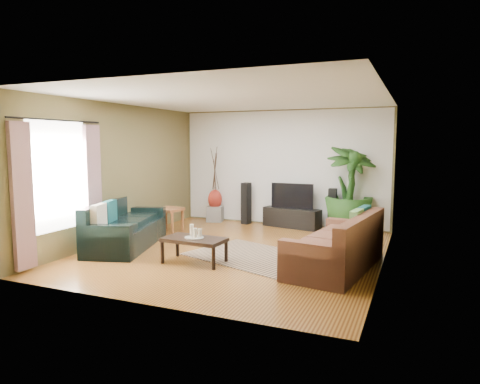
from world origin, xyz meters
The scene contains 28 objects.
floor centered at (0.00, 0.00, 0.00)m, with size 5.50×5.50×0.00m, color #9E6629.
ceiling centered at (0.00, 0.00, 2.70)m, with size 5.50×5.50×0.00m, color white.
wall_back centered at (0.00, 2.75, 1.35)m, with size 5.00×5.00×0.00m, color brown.
wall_front centered at (0.00, -2.75, 1.35)m, with size 5.00×5.00×0.00m, color brown.
wall_left centered at (-2.50, 0.00, 1.35)m, with size 5.50×5.50×0.00m, color brown.
wall_right centered at (2.50, 0.00, 1.35)m, with size 5.50×5.50×0.00m, color brown.
backwall_panel centered at (0.00, 2.74, 1.35)m, with size 4.90×4.90×0.00m, color white.
window_pane centered at (-2.48, -1.60, 1.40)m, with size 1.80×1.80×0.00m, color white.
curtain_near centered at (-2.43, -2.35, 1.15)m, with size 0.08×0.35×2.20m, color gray.
curtain_far centered at (-2.43, -0.85, 1.15)m, with size 0.08×0.35×2.20m, color gray.
curtain_rod centered at (-2.43, -1.60, 2.30)m, with size 0.03×0.03×1.90m, color black.
sofa_left centered at (-2.02, -0.47, 0.42)m, with size 2.10×0.90×0.85m, color black.
sofa_right centered at (1.84, -0.36, 0.42)m, with size 2.13×0.96×0.85m, color brown.
area_rug centered at (0.43, -0.20, 0.01)m, with size 2.14×1.51×0.01m, color #A17F5F.
coffee_table centered at (-0.33, -0.93, 0.20)m, with size 1.00×0.55×0.41m, color black.
candle_tray centered at (-0.33, -0.93, 0.42)m, with size 0.31×0.31×0.01m, color gray.
candle_tall centered at (-0.39, -0.90, 0.52)m, with size 0.06×0.06×0.20m, color beige.
candle_mid centered at (-0.29, -0.97, 0.50)m, with size 0.06×0.06×0.15m, color beige.
candle_short centered at (-0.26, -0.87, 0.49)m, with size 0.06×0.06×0.13m, color beige.
tv_stand centered at (0.33, 2.50, 0.22)m, with size 1.33×0.40×0.44m, color black.
television centered at (0.33, 2.50, 0.73)m, with size 0.97×0.05×0.57m, color black.
speaker_left centered at (-0.80, 2.50, 0.49)m, with size 0.18×0.20×0.99m, color black.
speaker_right centered at (1.25, 2.50, 0.47)m, with size 0.17×0.19×0.94m, color black.
potted_plant centered at (1.60, 2.50, 0.94)m, with size 1.06×1.06×1.89m, color #1E4517.
plant_pot centered at (1.60, 2.50, 0.14)m, with size 0.35×0.35×0.27m, color black.
pedestal centered at (-1.63, 2.50, 0.19)m, with size 0.38×0.38×0.38m, color gray.
vase centered at (-1.63, 2.50, 0.55)m, with size 0.34×0.34×0.48m, color maroon.
side_table centered at (-1.98, 0.94, 0.27)m, with size 0.50×0.50×0.53m, color #955930.
Camera 1 is at (2.97, -6.89, 1.94)m, focal length 32.00 mm.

